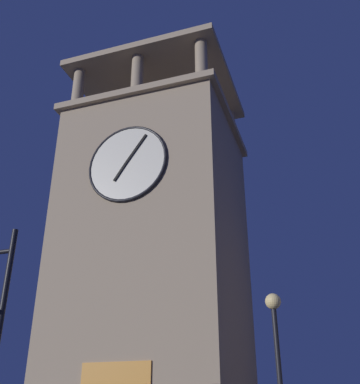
# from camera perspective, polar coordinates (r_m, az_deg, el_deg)

# --- Properties ---
(clocktower) EXTENTS (9.56, 8.98, 24.72)m
(clocktower) POSITION_cam_1_polar(r_m,az_deg,el_deg) (25.84, -3.03, -8.73)
(clocktower) COLOR gray
(clocktower) RESTS_ON ground_plane
(street_lamp) EXTENTS (0.44, 0.44, 5.06)m
(street_lamp) POSITION_cam_1_polar(r_m,az_deg,el_deg) (13.24, 11.90, -18.58)
(street_lamp) COLOR black
(street_lamp) RESTS_ON ground_plane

